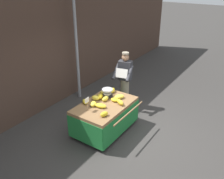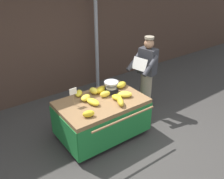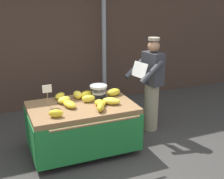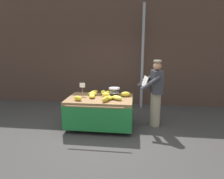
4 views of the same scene
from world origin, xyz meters
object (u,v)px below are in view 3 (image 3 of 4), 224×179
Objects in this scene: street_pole at (104,30)px; banana_bunch_2 at (101,107)px; banana_cart at (82,118)px; vendor_person at (151,85)px; weighing_scale at (99,92)px; banana_bunch_4 at (69,104)px; banana_bunch_0 at (114,92)px; banana_bunch_6 at (88,99)px; banana_bunch_11 at (56,113)px; banana_bunch_3 at (64,100)px; banana_bunch_8 at (98,93)px; banana_bunch_7 at (111,101)px; price_sign at (47,91)px; banana_bunch_9 at (100,103)px; banana_bunch_5 at (78,95)px; banana_bunch_10 at (86,95)px; banana_bunch_1 at (60,96)px.

street_pole is 12.32× the size of banana_bunch_2.
banana_cart is 1.44m from vendor_person.
banana_bunch_4 is at bearing -161.70° from weighing_scale.
banana_bunch_0 is 0.15× the size of vendor_person.
banana_bunch_11 is (-0.61, -0.40, -0.00)m from banana_bunch_6.
banana_bunch_0 reaches higher than banana_bunch_4.
banana_bunch_3 is 0.64m from banana_bunch_8.
banana_bunch_6 is 0.37m from banana_bunch_7.
price_sign reaches higher than banana_bunch_8.
banana_bunch_0 reaches higher than banana_bunch_7.
vendor_person reaches higher than banana_bunch_6.
banana_bunch_7 is at bearing -71.41° from weighing_scale.
vendor_person is at bearing 10.73° from banana_cart.
banana_bunch_7 is (0.44, -0.14, 0.27)m from banana_cart.
banana_bunch_9 is (0.11, -0.22, -0.01)m from banana_bunch_6.
banana_bunch_5 is (0.23, 0.34, 0.01)m from banana_bunch_4.
banana_bunch_9 is at bearing -106.10° from weighing_scale.
banana_bunch_6 reaches higher than banana_bunch_9.
weighing_scale is 0.31m from banana_bunch_9.
banana_bunch_0 is 0.61m from banana_bunch_5.
price_sign is at bearing 161.98° from banana_cart.
banana_cart is 4.85× the size of price_sign.
banana_bunch_11 is 0.12× the size of vendor_person.
banana_bunch_5 reaches higher than banana_bunch_11.
vendor_person is (1.13, 0.40, 0.05)m from banana_bunch_9.
banana_cart is 6.54× the size of banana_bunch_0.
banana_bunch_7 reaches higher than banana_bunch_9.
banana_bunch_0 reaches higher than banana_bunch_8.
banana_bunch_5 is at bearing -125.01° from street_pole.
banana_bunch_4 is 1.61m from vendor_person.
banana_bunch_10 is at bearing 42.69° from banana_bunch_11.
banana_bunch_7 is at bearing -17.51° from banana_cart.
street_pole is 2.22m from banana_bunch_7.
banana_bunch_5 reaches higher than banana_cart.
street_pole is at bearing 59.18° from banana_cart.
banana_bunch_10 reaches higher than banana_bunch_4.
banana_bunch_1 is at bearing 47.26° from price_sign.
banana_bunch_11 is at bearing -168.75° from banana_bunch_7.
weighing_scale is at bearing 73.90° from banana_bunch_9.
banana_bunch_8 is (0.62, 0.14, -0.01)m from banana_bunch_3.
street_pole is at bearing 51.18° from banana_bunch_3.
banana_bunch_7 is 1.41× the size of banana_bunch_8.
vendor_person reaches higher than banana_bunch_5.
banana_bunch_6 is at bearing -64.72° from banana_bunch_5.
banana_bunch_6 is at bearing -165.36° from banana_bunch_0.
banana_bunch_5 reaches higher than banana_bunch_7.
banana_cart is 0.33m from banana_bunch_4.
weighing_scale is at bearing -25.01° from banana_bunch_1.
banana_bunch_7 is at bearing -47.99° from banana_bunch_5.
banana_bunch_10 is at bearing -18.93° from banana_bunch_5.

